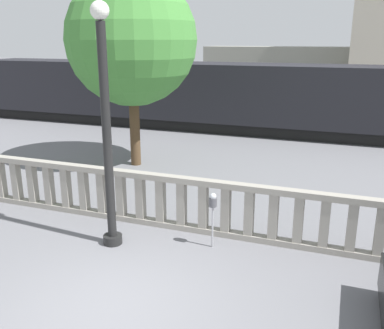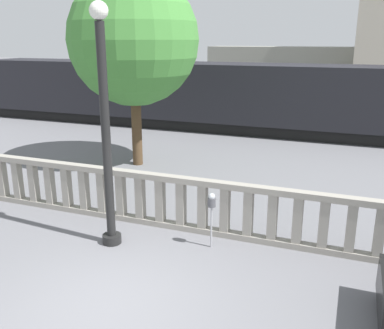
{
  "view_description": "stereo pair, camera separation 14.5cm",
  "coord_description": "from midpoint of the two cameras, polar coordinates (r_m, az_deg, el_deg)",
  "views": [
    {
      "loc": [
        3.49,
        -5.49,
        4.4
      ],
      "look_at": [
        -0.11,
        4.3,
        1.34
      ],
      "focal_mm": 40.0,
      "sensor_mm": 36.0,
      "label": 1
    },
    {
      "loc": [
        3.63,
        -5.44,
        4.4
      ],
      "look_at": [
        -0.11,
        4.3,
        1.34
      ],
      "focal_mm": 40.0,
      "sensor_mm": 36.0,
      "label": 2
    }
  ],
  "objects": [
    {
      "name": "balustrade",
      "position": [
        10.17,
        -1.05,
        -5.21
      ],
      "size": [
        14.66,
        0.24,
        1.32
      ],
      "color": "gray",
      "rests_on": "ground"
    },
    {
      "name": "tree_left",
      "position": [
        15.15,
        -7.54,
        16.13
      ],
      "size": [
        4.46,
        4.46,
        6.61
      ],
      "color": "#4C3823",
      "rests_on": "ground"
    },
    {
      "name": "ground_plane",
      "position": [
        7.87,
        -10.52,
        -17.96
      ],
      "size": [
        160.0,
        160.0,
        0.0
      ],
      "primitive_type": "plane",
      "color": "slate"
    },
    {
      "name": "train_far",
      "position": [
        35.07,
        19.04,
        11.62
      ],
      "size": [
        19.64,
        3.16,
        4.44
      ],
      "color": "black",
      "rests_on": "ground"
    },
    {
      "name": "lamppost",
      "position": [
        9.07,
        -11.01,
        4.92
      ],
      "size": [
        0.42,
        0.42,
        5.12
      ],
      "color": "black",
      "rests_on": "ground"
    },
    {
      "name": "train_near",
      "position": [
        21.55,
        4.07,
        9.2
      ],
      "size": [
        26.87,
        2.88,
        3.87
      ],
      "color": "black",
      "rests_on": "ground"
    },
    {
      "name": "parking_meter",
      "position": [
        9.19,
        3.09,
        -5.32
      ],
      "size": [
        0.17,
        0.17,
        1.26
      ],
      "color": "#99999E",
      "rests_on": "ground"
    }
  ]
}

